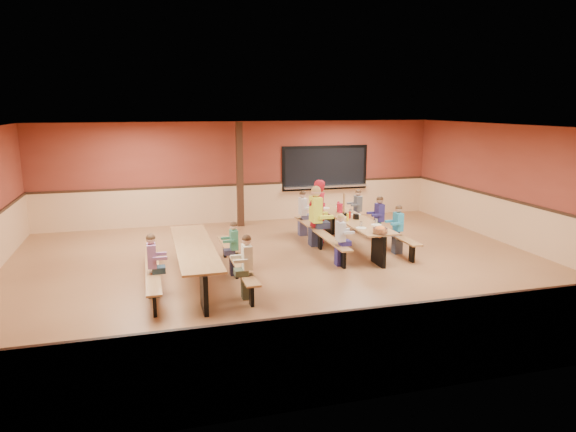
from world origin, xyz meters
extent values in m
plane|color=brown|center=(0.00, 0.00, 0.00)|extent=(12.00, 12.00, 0.00)
cube|color=brown|center=(0.00, 5.00, 1.50)|extent=(12.00, 0.04, 3.00)
cube|color=brown|center=(0.00, -5.00, 1.50)|extent=(12.00, 0.04, 3.00)
cube|color=brown|center=(6.00, 0.00, 1.50)|extent=(0.04, 10.00, 3.00)
cube|color=white|center=(0.00, 0.00, 3.00)|extent=(12.00, 10.00, 0.04)
cube|color=black|center=(2.60, 4.97, 1.55)|extent=(2.60, 0.06, 1.20)
cube|color=silver|center=(2.60, 4.88, 0.98)|extent=(2.70, 0.28, 0.06)
cube|color=black|center=(-0.20, 4.40, 1.50)|extent=(0.18, 0.18, 3.00)
cube|color=#A06F3F|center=(2.04, 1.40, 0.72)|extent=(0.75, 3.60, 0.04)
cube|color=black|center=(2.04, -0.15, 0.35)|extent=(0.08, 0.60, 0.70)
cube|color=black|center=(2.04, 2.95, 0.35)|extent=(0.08, 0.60, 0.70)
cube|color=#A06F3F|center=(1.21, 1.40, 0.43)|extent=(0.26, 3.60, 0.04)
cube|color=black|center=(1.21, 1.40, 0.21)|extent=(0.06, 0.18, 0.41)
cube|color=#A06F3F|center=(2.86, 1.40, 0.43)|extent=(0.26, 3.60, 0.04)
cube|color=black|center=(2.86, 1.40, 0.21)|extent=(0.06, 0.18, 0.41)
cube|color=#A06F3F|center=(-1.96, -0.17, 0.72)|extent=(0.75, 3.60, 0.04)
cube|color=black|center=(-1.96, -1.72, 0.35)|extent=(0.08, 0.60, 0.70)
cube|color=black|center=(-1.96, 1.38, 0.35)|extent=(0.08, 0.60, 0.70)
cube|color=#A06F3F|center=(-2.79, -0.17, 0.43)|extent=(0.26, 3.60, 0.04)
cube|color=black|center=(-2.79, -0.17, 0.21)|extent=(0.06, 0.18, 0.41)
cube|color=#A06F3F|center=(-1.14, -0.17, 0.43)|extent=(0.26, 3.60, 0.04)
cube|color=black|center=(-1.14, -0.17, 0.21)|extent=(0.06, 0.18, 0.41)
imported|color=#AA131F|center=(1.31, 1.89, 0.82)|extent=(0.72, 0.65, 1.64)
cylinder|color=#B8182F|center=(2.00, 2.13, 0.85)|extent=(0.16, 0.16, 0.22)
cube|color=black|center=(2.07, 1.23, 0.80)|extent=(0.10, 0.14, 0.13)
cylinder|color=yellow|center=(1.82, 1.13, 0.82)|extent=(0.06, 0.06, 0.17)
cylinder|color=#B2140F|center=(1.96, 1.35, 0.82)|extent=(0.06, 0.06, 0.17)
cube|color=black|center=(1.95, 1.71, 0.77)|extent=(0.16, 0.16, 0.06)
cube|color=#A06F3F|center=(1.95, 1.71, 1.05)|extent=(0.02, 0.09, 0.50)
camera|label=1|loc=(-2.81, -10.08, 3.44)|focal=32.00mm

